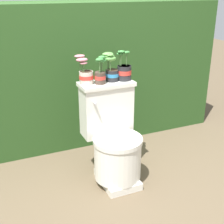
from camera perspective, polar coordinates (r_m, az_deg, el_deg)
name	(u,v)px	position (r m, az deg, el deg)	size (l,w,h in m)	color
ground_plane	(107,185)	(2.61, -0.91, -13.14)	(12.00, 12.00, 0.00)	brown
hedge_backdrop	(68,73)	(3.19, -8.06, 6.99)	(3.07, 0.64, 1.37)	#284C1E
toilet	(113,140)	(2.53, 0.23, -5.06)	(0.44, 0.52, 0.80)	silver
potted_plant_left	(85,74)	(2.42, -4.88, 6.91)	(0.13, 0.11, 0.23)	beige
potted_plant_midleft	(100,73)	(2.42, -2.15, 7.10)	(0.10, 0.09, 0.22)	#47382D
potted_plant_middle	(111,69)	(2.48, -0.16, 7.86)	(0.13, 0.11, 0.23)	#262628
potted_plant_midright	(124,71)	(2.52, 2.24, 7.50)	(0.12, 0.11, 0.24)	#262628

